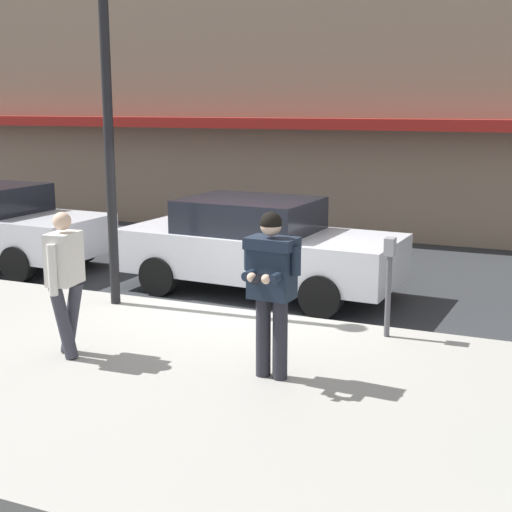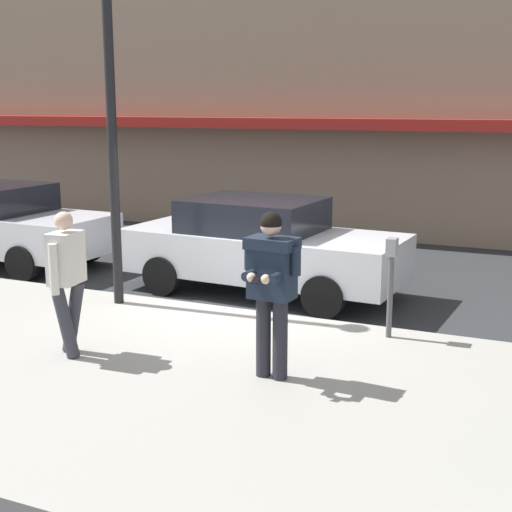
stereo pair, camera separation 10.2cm
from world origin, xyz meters
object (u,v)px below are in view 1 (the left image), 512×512
Objects in this scene: man_texting_on_phone at (271,277)px; parking_meter at (389,273)px; parked_sedan_mid at (258,245)px; street_lamp_post at (107,96)px; pedestrian_in_light_coat at (65,275)px.

parking_meter is (0.83, 1.86, -0.28)m from man_texting_on_phone.
man_texting_on_phone reaches higher than parked_sedan_mid.
street_lamp_post is at bearing -128.61° from parked_sedan_mid.
parked_sedan_mid is 4.04m from pedestrian_in_light_coat.
pedestrian_in_light_coat is at bearing -146.58° from parking_meter.
pedestrian_in_light_coat is 0.35× the size of street_lamp_post.
man_texting_on_phone is at bearing -64.91° from parked_sedan_mid.
man_texting_on_phone reaches higher than pedestrian_in_light_coat.
man_texting_on_phone is 1.06× the size of pedestrian_in_light_coat.
man_texting_on_phone is at bearing -113.94° from parking_meter.
man_texting_on_phone is at bearing 6.76° from pedestrian_in_light_coat.
pedestrian_in_light_coat reaches higher than parked_sedan_mid.
parked_sedan_mid is 3.35m from street_lamp_post.
street_lamp_post reaches higher than pedestrian_in_light_coat.
street_lamp_post reaches higher than parked_sedan_mid.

